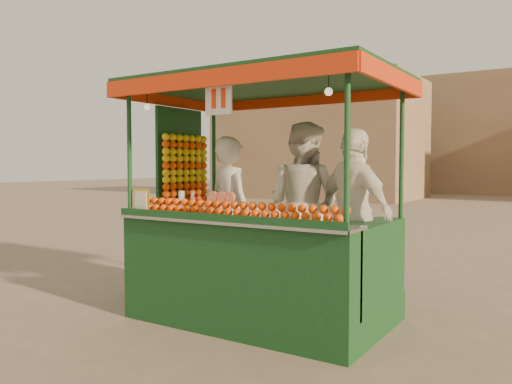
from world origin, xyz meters
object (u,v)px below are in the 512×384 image
Objects in this scene: vendor_left at (230,212)px; vendor_right at (354,212)px; vendor_middle at (303,205)px; juice_cart at (252,242)px.

vendor_right is (1.34, 0.36, 0.04)m from vendor_left.
vendor_left is at bearing 41.02° from vendor_middle.
juice_cart reaches higher than vendor_left.
vendor_middle is at bearing -123.14° from vendor_left.
vendor_left is (-0.35, 0.08, 0.31)m from juice_cart.
vendor_right reaches higher than vendor_left.
vendor_right is (0.99, 0.44, 0.34)m from juice_cart.
juice_cart is 1.63× the size of vendor_right.
vendor_right is at bearing -143.93° from vendor_left.
vendor_right is at bearing 23.83° from juice_cart.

